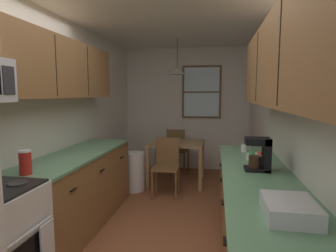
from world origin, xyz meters
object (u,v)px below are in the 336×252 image
at_px(trash_bin, 134,171).
at_px(table_serving_bowl, 175,140).
at_px(dining_chair_far, 177,148).
at_px(fruit_bowl, 256,156).
at_px(dining_table, 177,148).
at_px(dining_chair_near, 167,164).
at_px(storage_canister, 25,162).
at_px(dish_rack, 289,209).
at_px(coffee_maker, 261,154).
at_px(mug_by_coffeemaker, 244,148).

bearing_deg(trash_bin, table_serving_bowl, 42.47).
relative_size(dining_chair_far, fruit_bowl, 4.33).
xyz_separation_m(dining_table, table_serving_bowl, (-0.04, 0.03, 0.14)).
xyz_separation_m(dining_chair_near, table_serving_bowl, (0.04, 0.65, 0.27)).
xyz_separation_m(dining_chair_near, storage_canister, (-0.86, -2.12, 0.51)).
xyz_separation_m(trash_bin, storage_canister, (-0.30, -2.22, 0.69)).
height_order(trash_bin, dish_rack, dish_rack).
relative_size(dining_table, dining_chair_far, 1.05).
relative_size(dining_chair_near, table_serving_bowl, 4.60).
xyz_separation_m(dining_table, fruit_bowl, (1.11, -1.83, 0.31)).
distance_m(dining_chair_near, storage_canister, 2.34).
height_order(dining_chair_far, coffee_maker, coffee_maker).
xyz_separation_m(storage_canister, fruit_bowl, (2.05, 0.91, -0.07)).
bearing_deg(mug_by_coffeemaker, storage_canister, -146.16).
height_order(dining_chair_near, table_serving_bowl, dining_chair_near).
height_order(dining_chair_near, storage_canister, storage_canister).
bearing_deg(trash_bin, dish_rack, -57.43).
distance_m(dining_table, fruit_bowl, 2.16).
height_order(dining_chair_far, fruit_bowl, fruit_bowl).
distance_m(dining_chair_far, dish_rack, 4.07).
xyz_separation_m(storage_canister, mug_by_coffeemaker, (1.97, 1.32, -0.06)).
distance_m(dining_table, dining_chair_near, 0.64).
height_order(dining_table, dining_chair_near, dining_chair_near).
bearing_deg(dining_chair_far, dish_rack, -72.94).
bearing_deg(dining_table, dining_chair_near, -96.84).
relative_size(dining_table, trash_bin, 1.49).
bearing_deg(storage_canister, dining_chair_far, 75.79).
relative_size(trash_bin, storage_canister, 2.97).
bearing_deg(dining_table, trash_bin, -140.70).
xyz_separation_m(fruit_bowl, dish_rack, (-0.01, -1.41, 0.01)).
height_order(dining_table, dish_rack, dish_rack).
distance_m(dining_chair_far, storage_canister, 3.51).
distance_m(coffee_maker, dish_rack, 0.99).
bearing_deg(dining_chair_far, coffee_maker, -67.84).
bearing_deg(fruit_bowl, coffee_maker, -93.04).
bearing_deg(dining_chair_near, trash_bin, 169.82).
distance_m(dish_rack, table_serving_bowl, 3.47).
relative_size(coffee_maker, dish_rack, 0.89).
height_order(dining_chair_far, storage_canister, storage_canister).
xyz_separation_m(dining_chair_far, fruit_bowl, (1.20, -2.45, 0.44)).
height_order(trash_bin, table_serving_bowl, table_serving_bowl).
relative_size(dining_table, dish_rack, 2.79).
xyz_separation_m(trash_bin, table_serving_bowl, (0.60, 0.55, 0.45)).
height_order(trash_bin, fruit_bowl, fruit_bowl).
xyz_separation_m(mug_by_coffeemaker, dish_rack, (0.07, -1.82, 0.01)).
height_order(storage_canister, fruit_bowl, storage_canister).
xyz_separation_m(dining_table, dish_rack, (1.10, -3.25, 0.32)).
xyz_separation_m(dining_chair_far, storage_canister, (-0.85, -3.37, 0.51)).
xyz_separation_m(dining_table, mug_by_coffeemaker, (1.03, -1.42, 0.31)).
height_order(storage_canister, dish_rack, storage_canister).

